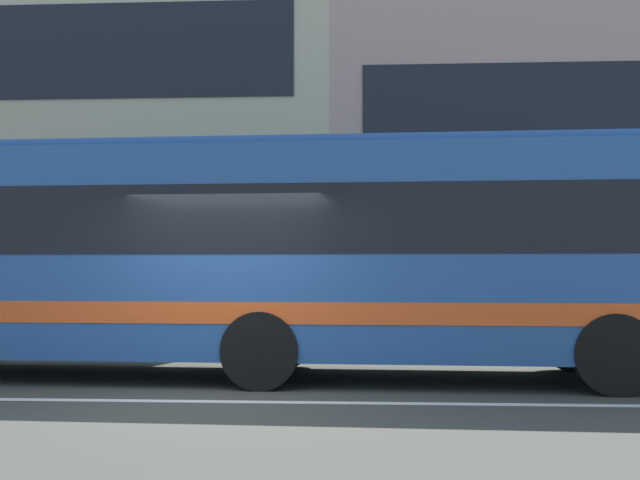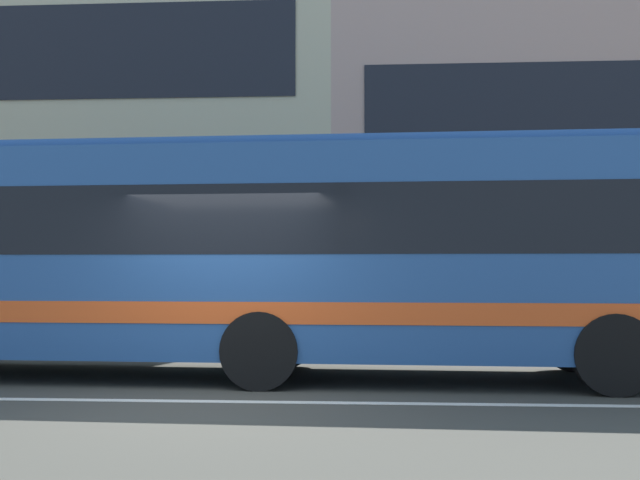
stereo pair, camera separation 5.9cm
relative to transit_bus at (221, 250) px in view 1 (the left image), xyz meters
The scene contains 3 objects.
ground_plane 2.73m from the transit_bus, 83.13° to the right, with size 160.00×160.00×0.00m, color #403F38.
lane_centre_line 2.73m from the transit_bus, 83.13° to the right, with size 60.00×0.16×0.01m, color silver.
transit_bus is the anchor object (origin of this frame).
Camera 1 is at (1.81, -8.80, 1.53)m, focal length 42.81 mm.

